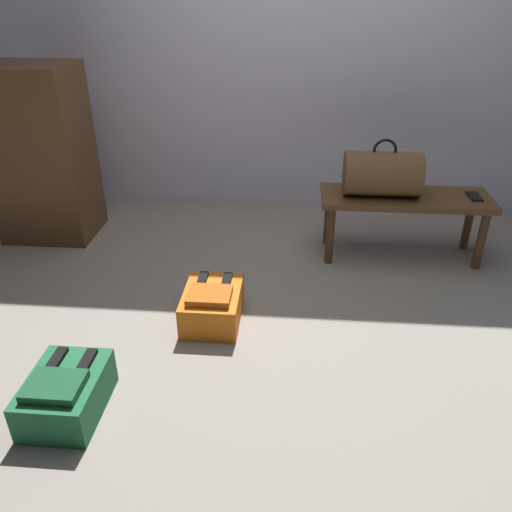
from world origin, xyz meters
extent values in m
plane|color=gray|center=(0.00, 0.00, 0.00)|extent=(6.60, 6.60, 0.00)
cube|color=silver|center=(0.00, 1.60, 1.40)|extent=(6.00, 0.10, 2.80)
cube|color=brown|center=(0.68, 0.75, 0.38)|extent=(1.00, 0.36, 0.04)
cylinder|color=brown|center=(0.24, 0.62, 0.18)|extent=(0.05, 0.05, 0.37)
cylinder|color=brown|center=(1.12, 0.62, 0.18)|extent=(0.05, 0.05, 0.37)
cylinder|color=brown|center=(0.24, 0.88, 0.18)|extent=(0.05, 0.05, 0.37)
cylinder|color=brown|center=(1.12, 0.88, 0.18)|extent=(0.05, 0.05, 0.37)
cylinder|color=brown|center=(0.53, 0.75, 0.53)|extent=(0.44, 0.26, 0.26)
torus|color=black|center=(0.53, 0.75, 0.67)|extent=(0.14, 0.02, 0.14)
cube|color=black|center=(1.08, 0.76, 0.41)|extent=(0.07, 0.14, 0.01)
cube|color=black|center=(1.08, 0.76, 0.41)|extent=(0.06, 0.13, 0.00)
cube|color=#1E6038|center=(-0.85, -0.70, 0.09)|extent=(0.28, 0.38, 0.17)
cube|color=#184D2C|center=(-0.85, -0.77, 0.19)|extent=(0.21, 0.17, 0.04)
cube|color=black|center=(-0.91, -0.63, 0.18)|extent=(0.04, 0.19, 0.02)
cube|color=black|center=(-0.79, -0.63, 0.18)|extent=(0.04, 0.19, 0.02)
cube|color=orange|center=(-0.37, -0.04, 0.09)|extent=(0.28, 0.38, 0.17)
cube|color=#AD5514|center=(-0.37, -0.10, 0.19)|extent=(0.21, 0.17, 0.04)
cube|color=black|center=(-0.43, 0.03, 0.18)|extent=(0.04, 0.19, 0.02)
cube|color=black|center=(-0.31, 0.03, 0.18)|extent=(0.04, 0.19, 0.02)
cube|color=brown|center=(-1.59, 0.89, 0.55)|extent=(0.56, 0.44, 1.10)
camera|label=1|loc=(0.03, -2.15, 1.54)|focal=35.83mm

